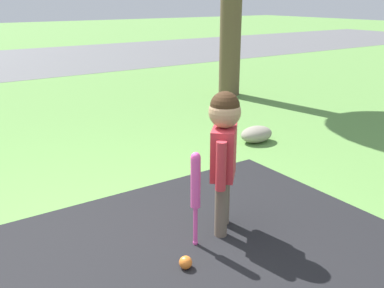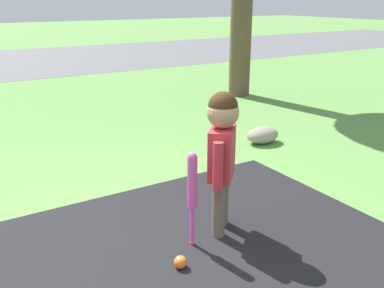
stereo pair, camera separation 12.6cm
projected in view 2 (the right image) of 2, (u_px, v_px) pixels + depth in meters
name	position (u px, v px, depth m)	size (l,w,h in m)	color
ground_plane	(66.00, 282.00, 2.61)	(60.00, 60.00, 0.00)	#5B8C42
child	(222.00, 144.00, 2.97)	(0.32, 0.33, 1.05)	#6B5B4C
baseball_bat	(192.00, 186.00, 2.85)	(0.07, 0.07, 0.69)	#E54CA5
sports_ball	(180.00, 262.00, 2.73)	(0.09, 0.09, 0.09)	orange
edging_rock	(263.00, 135.00, 5.07)	(0.42, 0.29, 0.19)	gray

